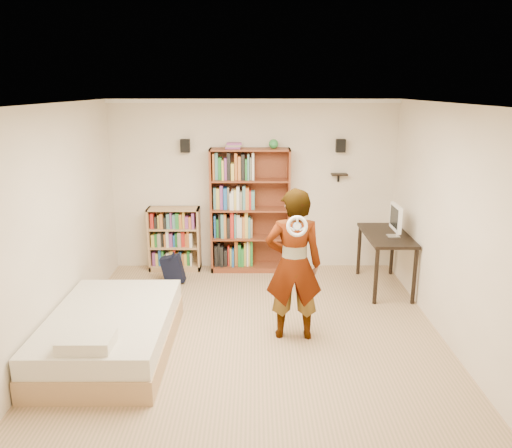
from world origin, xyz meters
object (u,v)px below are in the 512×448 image
at_px(tall_bookshelf, 250,211).
at_px(daybed, 111,328).
at_px(low_bookshelf, 175,239).
at_px(person, 294,265).
at_px(computer_desk, 385,261).

height_order(tall_bookshelf, daybed, tall_bookshelf).
bearing_deg(low_bookshelf, tall_bookshelf, -1.29).
xyz_separation_m(low_bookshelf, person, (1.74, -2.28, 0.39)).
bearing_deg(low_bookshelf, person, -52.65).
bearing_deg(low_bookshelf, computer_desk, -14.05).
height_order(low_bookshelf, computer_desk, low_bookshelf).
bearing_deg(computer_desk, person, -134.54).
height_order(tall_bookshelf, low_bookshelf, tall_bookshelf).
relative_size(daybed, person, 1.12).
bearing_deg(person, low_bookshelf, -51.89).
bearing_deg(daybed, low_bookshelf, 83.39).
height_order(daybed, person, person).
bearing_deg(person, tall_bookshelf, -76.22).
bearing_deg(low_bookshelf, daybed, -96.61).
distance_m(computer_desk, person, 2.13).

